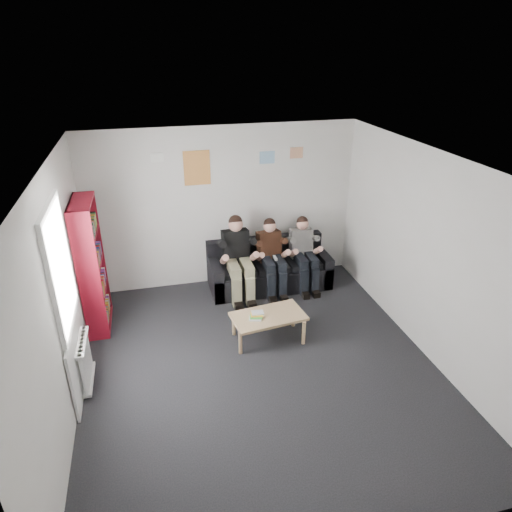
{
  "coord_description": "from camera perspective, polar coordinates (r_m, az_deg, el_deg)",
  "views": [
    {
      "loc": [
        -1.21,
        -4.62,
        3.91
      ],
      "look_at": [
        0.27,
        1.3,
        0.98
      ],
      "focal_mm": 32.0,
      "sensor_mm": 36.0,
      "label": 1
    }
  ],
  "objects": [
    {
      "name": "room_shell",
      "position": [
        5.42,
        0.6,
        -2.53
      ],
      "size": [
        5.0,
        5.0,
        5.0
      ],
      "color": "black",
      "rests_on": "ground"
    },
    {
      "name": "sofa",
      "position": [
        7.88,
        1.59,
        -1.76
      ],
      "size": [
        2.04,
        0.84,
        0.79
      ],
      "color": "black",
      "rests_on": "ground"
    },
    {
      "name": "bookshelf",
      "position": [
        6.9,
        -19.8,
        -1.19
      ],
      "size": [
        0.29,
        0.88,
        1.95
      ],
      "rotation": [
        0.0,
        0.0,
        -0.01
      ],
      "color": "maroon",
      "rests_on": "ground"
    },
    {
      "name": "coffee_table",
      "position": [
        6.46,
        1.55,
        -7.76
      ],
      "size": [
        1.01,
        0.55,
        0.4
      ],
      "rotation": [
        0.0,
        0.0,
        0.13
      ],
      "color": "#D3B779",
      "rests_on": "ground"
    },
    {
      "name": "game_cases",
      "position": [
        6.37,
        0.05,
        -7.46
      ],
      "size": [
        0.22,
        0.2,
        0.05
      ],
      "rotation": [
        0.0,
        0.0,
        -0.31
      ],
      "color": "silver",
      "rests_on": "coffee_table"
    },
    {
      "name": "person_left",
      "position": [
        7.42,
        -2.21,
        -0.37
      ],
      "size": [
        0.43,
        0.92,
        1.35
      ],
      "rotation": [
        0.0,
        0.0,
        0.03
      ],
      "color": "black",
      "rests_on": "sofa"
    },
    {
      "name": "person_middle",
      "position": [
        7.57,
        2.01,
        -0.15
      ],
      "size": [
        0.38,
        0.82,
        1.25
      ],
      "rotation": [
        0.0,
        0.0,
        0.14
      ],
      "color": "#542D1C",
      "rests_on": "sofa"
    },
    {
      "name": "person_right",
      "position": [
        7.74,
        6.06,
        0.25
      ],
      "size": [
        0.37,
        0.8,
        1.23
      ],
      "rotation": [
        0.0,
        0.0,
        -0.04
      ],
      "color": "silver",
      "rests_on": "sofa"
    },
    {
      "name": "radiator",
      "position": [
        6.07,
        -20.51,
        -12.21
      ],
      "size": [
        0.1,
        0.64,
        0.6
      ],
      "color": "white",
      "rests_on": "ground"
    },
    {
      "name": "window",
      "position": [
        5.71,
        -22.29,
        -6.82
      ],
      "size": [
        0.05,
        1.3,
        2.36
      ],
      "color": "white",
      "rests_on": "room_shell"
    },
    {
      "name": "poster_large",
      "position": [
        7.4,
        -7.39,
        10.86
      ],
      "size": [
        0.42,
        0.01,
        0.55
      ],
      "primitive_type": "cube",
      "color": "#DAC04D",
      "rests_on": "room_shell"
    },
    {
      "name": "poster_blue",
      "position": [
        7.58,
        1.4,
        12.21
      ],
      "size": [
        0.25,
        0.01,
        0.2
      ],
      "primitive_type": "cube",
      "color": "#46A7EE",
      "rests_on": "room_shell"
    },
    {
      "name": "poster_pink",
      "position": [
        7.72,
        5.08,
        12.74
      ],
      "size": [
        0.22,
        0.01,
        0.18
      ],
      "primitive_type": "cube",
      "color": "#C43D93",
      "rests_on": "room_shell"
    },
    {
      "name": "poster_sign",
      "position": [
        7.31,
        -12.25,
        11.93
      ],
      "size": [
        0.2,
        0.01,
        0.14
      ],
      "primitive_type": "cube",
      "color": "white",
      "rests_on": "room_shell"
    }
  ]
}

